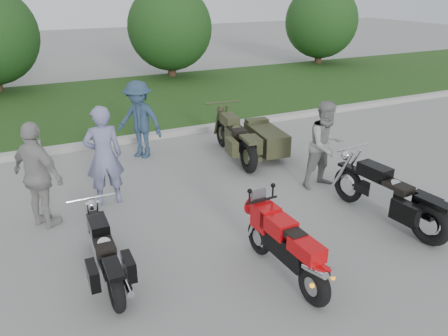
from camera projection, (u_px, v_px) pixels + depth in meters
name	position (u px, v px, depth m)	size (l,w,h in m)	color
ground	(223.00, 260.00, 6.71)	(80.00, 80.00, 0.00)	gray
curb	(125.00, 140.00, 11.65)	(60.00, 0.30, 0.15)	#AAA7A0
grass_strip	(96.00, 105.00, 15.10)	(60.00, 8.00, 0.14)	#2E501B
tree_mid_right	(170.00, 28.00, 18.66)	(3.60, 3.60, 4.00)	#3F2B1C
tree_far_right	(321.00, 21.00, 21.87)	(3.60, 3.60, 4.00)	#3F2B1C
sportbike_red	(287.00, 246.00, 6.10)	(0.35, 1.92, 0.91)	black
cruiser_left	(106.00, 256.00, 6.09)	(0.35, 2.08, 0.80)	black
cruiser_right	(391.00, 198.00, 7.56)	(0.54, 2.49, 0.96)	black
cruiser_sidecar	(254.00, 139.00, 10.49)	(1.43, 2.58, 0.99)	black
person_stripe	(104.00, 156.00, 8.10)	(0.70, 0.46, 1.93)	slate
person_grey	(326.00, 145.00, 8.84)	(0.88, 0.69, 1.81)	gray
person_denim	(139.00, 120.00, 10.38)	(1.20, 0.69, 1.86)	navy
person_back	(38.00, 176.00, 7.32)	(1.10, 0.46, 1.88)	#9C9B96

